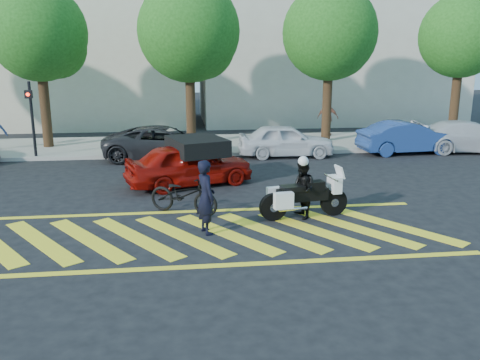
{
  "coord_description": "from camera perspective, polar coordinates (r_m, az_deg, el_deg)",
  "views": [
    {
      "loc": [
        -0.61,
        -11.73,
        4.34
      ],
      "look_at": [
        0.98,
        1.19,
        1.05
      ],
      "focal_mm": 38.0,
      "sensor_mm": 36.0,
      "label": 1
    }
  ],
  "objects": [
    {
      "name": "signal_pole",
      "position": [
        22.4,
        -22.38,
        6.92
      ],
      "size": [
        0.28,
        0.43,
        3.2
      ],
      "color": "black",
      "rests_on": "ground"
    },
    {
      "name": "building_right",
      "position": [
        34.13,
        9.73,
        15.94
      ],
      "size": [
        16.0,
        8.0,
        11.0
      ],
      "primitive_type": "cube",
      "color": "beige",
      "rests_on": "ground"
    },
    {
      "name": "officer_moto",
      "position": [
        13.61,
        7.02,
        -1.09
      ],
      "size": [
        0.7,
        0.84,
        1.56
      ],
      "primitive_type": "imported",
      "rotation": [
        0.0,
        0.0,
        -1.42
      ],
      "color": "black",
      "rests_on": "ground"
    },
    {
      "name": "ground",
      "position": [
        12.53,
        -3.8,
        -6.13
      ],
      "size": [
        90.0,
        90.0,
        0.0
      ],
      "primitive_type": "plane",
      "color": "black",
      "rests_on": "ground"
    },
    {
      "name": "crosswalk",
      "position": [
        12.52,
        -3.98,
        -6.12
      ],
      "size": [
        12.33,
        4.0,
        0.01
      ],
      "color": "yellow",
      "rests_on": "ground"
    },
    {
      "name": "tree_far_right",
      "position": [
        27.48,
        23.77,
        14.29
      ],
      "size": [
        4.0,
        4.0,
        7.1
      ],
      "color": "black",
      "rests_on": "ground"
    },
    {
      "name": "tree_left",
      "position": [
        24.49,
        -21.35,
        14.78
      ],
      "size": [
        4.2,
        4.2,
        7.26
      ],
      "color": "black",
      "rests_on": "ground"
    },
    {
      "name": "tree_center",
      "position": [
        23.82,
        -5.43,
        15.95
      ],
      "size": [
        4.6,
        4.6,
        7.56
      ],
      "color": "black",
      "rests_on": "ground"
    },
    {
      "name": "pedestrian_right",
      "position": [
        26.52,
        9.83,
        6.91
      ],
      "size": [
        1.17,
        0.94,
        1.86
      ],
      "primitive_type": "imported",
      "rotation": [
        0.0,
        0.0,
        2.61
      ],
      "color": "#945A43",
      "rests_on": "sidewalk"
    },
    {
      "name": "parked_mid_left",
      "position": [
        21.26,
        -8.45,
        4.15
      ],
      "size": [
        5.2,
        2.82,
        1.38
      ],
      "primitive_type": "imported",
      "rotation": [
        0.0,
        0.0,
        1.46
      ],
      "color": "black",
      "rests_on": "ground"
    },
    {
      "name": "bicycle",
      "position": [
        14.02,
        -6.35,
        -1.63
      ],
      "size": [
        2.15,
        1.66,
        1.08
      ],
      "primitive_type": "imported",
      "rotation": [
        0.0,
        0.0,
        1.04
      ],
      "color": "black",
      "rests_on": "ground"
    },
    {
      "name": "building_left",
      "position": [
        33.56,
        -20.4,
        14.46
      ],
      "size": [
        16.0,
        8.0,
        10.0
      ],
      "primitive_type": "cube",
      "color": "beige",
      "rests_on": "ground"
    },
    {
      "name": "police_motorcycle",
      "position": [
        13.65,
        7.07,
        -1.85
      ],
      "size": [
        2.48,
        0.9,
        1.1
      ],
      "rotation": [
        0.0,
        0.0,
        0.15
      ],
      "color": "black",
      "rests_on": "ground"
    },
    {
      "name": "parked_mid_right",
      "position": [
        21.73,
        5.18,
        4.46
      ],
      "size": [
        4.1,
        1.76,
        1.38
      ],
      "primitive_type": "imported",
      "rotation": [
        0.0,
        0.0,
        1.54
      ],
      "color": "silver",
      "rests_on": "ground"
    },
    {
      "name": "parked_right",
      "position": [
        23.47,
        18.28,
        4.55
      ],
      "size": [
        4.35,
        1.77,
        1.4
      ],
      "primitive_type": "imported",
      "rotation": [
        0.0,
        0.0,
        1.64
      ],
      "color": "navy",
      "rests_on": "ground"
    },
    {
      "name": "officer_bike",
      "position": [
        12.36,
        -3.85,
        -1.92
      ],
      "size": [
        0.64,
        0.78,
        1.84
      ],
      "primitive_type": "imported",
      "rotation": [
        0.0,
        0.0,
        1.9
      ],
      "color": "black",
      "rests_on": "ground"
    },
    {
      "name": "tree_right",
      "position": [
        24.88,
        10.29,
        15.59
      ],
      "size": [
        4.4,
        4.4,
        7.41
      ],
      "color": "black",
      "rests_on": "ground"
    },
    {
      "name": "sidewalk",
      "position": [
        24.12,
        -5.46,
        3.94
      ],
      "size": [
        60.0,
        5.0,
        0.15
      ],
      "primitive_type": "cube",
      "color": "#9E998E",
      "rests_on": "ground"
    },
    {
      "name": "red_convertible",
      "position": [
        16.96,
        -5.72,
        1.77
      ],
      "size": [
        4.53,
        2.95,
        1.43
      ],
      "primitive_type": "imported",
      "rotation": [
        0.0,
        0.0,
        1.9
      ],
      "color": "#8F0C06",
      "rests_on": "ground"
    },
    {
      "name": "parked_far_right",
      "position": [
        24.81,
        24.26,
        4.47
      ],
      "size": [
        4.93,
        2.47,
        1.37
      ],
      "primitive_type": "imported",
      "rotation": [
        0.0,
        0.0,
        1.45
      ],
      "color": "silver",
      "rests_on": "ground"
    }
  ]
}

